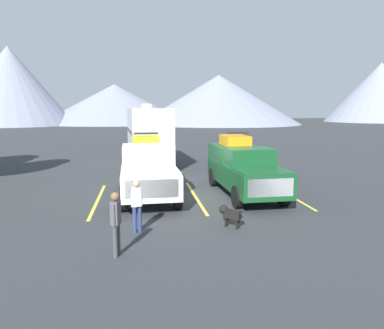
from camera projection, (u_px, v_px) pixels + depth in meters
ground_plane at (197, 199)px, 14.39m from camera, size 240.00×240.00×0.00m
pickup_truck_a at (147, 167)px, 14.73m from camera, size 2.34×5.78×2.61m
pickup_truck_b at (243, 167)px, 15.15m from camera, size 2.21×5.73×2.60m
lot_stripe_a at (98, 200)px, 14.17m from camera, size 0.12×5.50×0.01m
lot_stripe_b at (195, 196)px, 14.74m from camera, size 0.12×5.50×0.01m
lot_stripe_c at (286, 193)px, 15.30m from camera, size 0.12×5.50×0.01m
camper_trailer_a at (148, 133)px, 22.67m from camera, size 2.85×7.95×3.94m
person_a at (116, 220)px, 8.64m from camera, size 0.26×0.34×1.63m
person_b at (137, 202)px, 10.33m from camera, size 0.33×0.26×1.58m
dog at (229, 213)px, 10.90m from camera, size 0.66×0.63×0.67m
mountain_ridge at (159, 96)px, 86.92m from camera, size 146.31×45.51×17.35m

